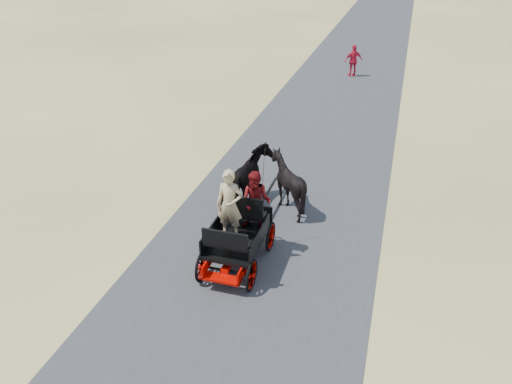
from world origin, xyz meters
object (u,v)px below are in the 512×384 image
(horse_left, at_px, (252,179))
(horse_right, at_px, (288,183))
(carriage, at_px, (238,251))
(pedestrian, at_px, (353,61))

(horse_left, relative_size, horse_right, 1.18)
(carriage, height_order, horse_left, horse_left)
(horse_right, bearing_deg, pedestrian, -90.32)
(horse_left, distance_m, horse_right, 1.10)
(horse_left, bearing_deg, carriage, 100.39)
(carriage, relative_size, pedestrian, 1.39)
(pedestrian, bearing_deg, horse_right, 59.78)
(horse_left, height_order, pedestrian, pedestrian)
(carriage, bearing_deg, pedestrian, 88.02)
(carriage, relative_size, horse_right, 1.41)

